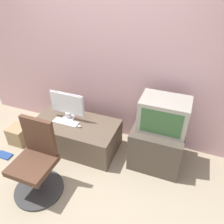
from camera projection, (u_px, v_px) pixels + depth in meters
The scene contains 11 objects.
ground_plane at pixel (63, 191), 2.66m from camera, with size 12.00×12.00×0.00m, color tan.
wall_back at pixel (103, 53), 2.96m from camera, with size 4.40×0.05×2.60m.
desk at pixel (76, 135), 3.21m from camera, with size 1.22×0.64×0.43m.
side_stand at pixel (157, 144), 2.93m from camera, with size 0.66×0.62×0.57m.
main_monitor at pixel (67, 106), 3.07m from camera, with size 0.52×0.18×0.42m.
keyboard at pixel (66, 122), 3.10m from camera, with size 0.38×0.12×0.01m.
mouse at pixel (79, 126), 3.00m from camera, with size 0.06×0.03×0.03m.
crt_tv at pixel (164, 114), 2.65m from camera, with size 0.59×0.40×0.42m.
office_chair at pixel (37, 165), 2.50m from camera, with size 0.59×0.59×0.94m.
cardboard_box_lower at pixel (19, 135), 3.33m from camera, with size 0.27×0.26×0.28m.
book at pixel (4, 155), 3.14m from camera, with size 0.23×0.12×0.02m.
Camera 1 is at (1.16, -1.35, 2.28)m, focal length 35.00 mm.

